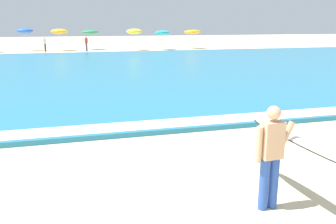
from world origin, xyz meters
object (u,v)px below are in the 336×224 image
at_px(beach_umbrella_2, 59,31).
at_px(beachgoer_near_row_mid, 45,44).
at_px(surfer_with_board, 283,148).
at_px(beachgoer_near_row_left, 86,43).
at_px(beach_umbrella_1, 25,31).
at_px(beach_umbrella_4, 134,31).
at_px(beach_umbrella_6, 193,32).
at_px(beach_umbrella_5, 162,33).
at_px(beach_umbrella_3, 90,32).

distance_m(beach_umbrella_2, beachgoer_near_row_mid, 2.22).
relative_size(surfer_with_board, beachgoer_near_row_mid, 1.62).
relative_size(surfer_with_board, beachgoer_near_row_left, 1.62).
relative_size(beach_umbrella_1, beach_umbrella_4, 1.04).
height_order(beach_umbrella_6, beachgoer_near_row_left, beach_umbrella_6).
distance_m(beach_umbrella_2, beach_umbrella_6, 14.96).
distance_m(beach_umbrella_2, beach_umbrella_5, 11.23).
xyz_separation_m(beach_umbrella_1, beach_umbrella_2, (3.55, -0.58, -0.06)).
height_order(beach_umbrella_1, beach_umbrella_3, beach_umbrella_1).
relative_size(beach_umbrella_1, beachgoer_near_row_left, 1.55).
relative_size(surfer_with_board, beach_umbrella_4, 1.09).
height_order(surfer_with_board, beach_umbrella_3, beach_umbrella_3).
bearing_deg(beach_umbrella_5, beach_umbrella_4, 174.70).
bearing_deg(beach_umbrella_1, beachgoer_near_row_mid, -39.14).
bearing_deg(beachgoer_near_row_mid, beach_umbrella_5, -2.19).
relative_size(beach_umbrella_5, beachgoer_near_row_mid, 1.38).
height_order(beach_umbrella_3, beachgoer_near_row_mid, beach_umbrella_3).
relative_size(beach_umbrella_3, beachgoer_near_row_mid, 1.39).
bearing_deg(beachgoer_near_row_mid, beach_umbrella_1, 140.86).
distance_m(beach_umbrella_1, beach_umbrella_2, 3.59).
height_order(beach_umbrella_1, beach_umbrella_4, beach_umbrella_1).
distance_m(beach_umbrella_1, beach_umbrella_4, 11.68).
bearing_deg(beach_umbrella_1, beachgoer_near_row_left, -19.48).
relative_size(beach_umbrella_1, beach_umbrella_3, 1.11).
xyz_separation_m(beach_umbrella_2, beach_umbrella_3, (3.34, 1.11, -0.12)).
height_order(surfer_with_board, beach_umbrella_4, beach_umbrella_4).
bearing_deg(surfer_with_board, beachgoer_near_row_left, 91.98).
bearing_deg(beach_umbrella_6, beach_umbrella_4, -176.96).
height_order(beach_umbrella_5, beachgoer_near_row_left, beach_umbrella_5).
bearing_deg(surfer_with_board, beach_umbrella_3, 90.89).
bearing_deg(beachgoer_near_row_mid, surfer_with_board, -81.33).
relative_size(beach_umbrella_3, beach_umbrella_4, 0.94).
relative_size(surfer_with_board, beach_umbrella_2, 1.09).
bearing_deg(beachgoer_near_row_left, beach_umbrella_2, 149.01).
xyz_separation_m(beach_umbrella_3, beachgoer_near_row_left, (-0.63, -2.74, -1.11)).
xyz_separation_m(beach_umbrella_1, beach_umbrella_6, (18.48, -1.49, -0.20)).
distance_m(beach_umbrella_4, beachgoer_near_row_mid, 9.56).
relative_size(beach_umbrella_6, beachgoer_near_row_left, 1.42).
distance_m(beach_umbrella_2, beach_umbrella_4, 8.08).
distance_m(beach_umbrella_1, beach_umbrella_6, 18.54).
bearing_deg(beach_umbrella_3, beach_umbrella_1, -175.64).
bearing_deg(beach_umbrella_1, beach_umbrella_2, -9.33).
distance_m(beach_umbrella_5, beachgoer_near_row_left, 8.47).
distance_m(beach_umbrella_1, beach_umbrella_5, 14.82).
xyz_separation_m(beach_umbrella_2, beachgoer_near_row_left, (2.72, -1.63, -1.22)).
distance_m(surfer_with_board, beach_umbrella_1, 38.01).
distance_m(surfer_with_board, beach_umbrella_3, 37.79).
height_order(beach_umbrella_3, beachgoer_near_row_left, beach_umbrella_3).
bearing_deg(surfer_with_board, beachgoer_near_row_mid, 98.67).
bearing_deg(beach_umbrella_4, beachgoer_near_row_left, -176.09).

